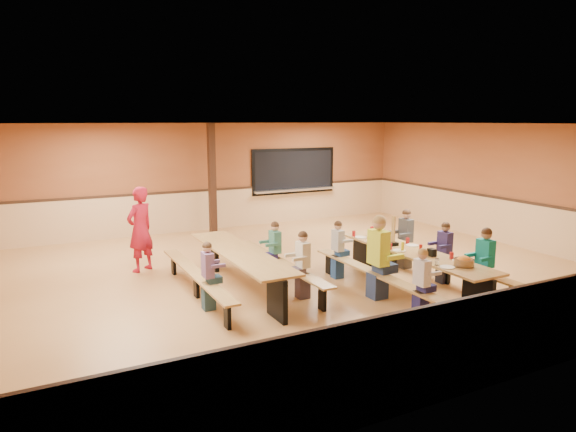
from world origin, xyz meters
name	(u,v)px	position (x,y,z in m)	size (l,w,h in m)	color
ground	(294,274)	(0.00, 0.00, 0.00)	(12.00, 12.00, 0.00)	#A3703E
room_envelope	(294,241)	(0.00, 0.00, 0.69)	(12.04, 10.04, 3.02)	brown
kitchen_pass_through	(294,173)	(2.60, 4.96, 1.49)	(2.78, 0.28, 1.38)	black
structural_post	(212,179)	(-0.20, 4.40, 1.50)	(0.18, 0.18, 3.00)	black
cafeteria_table_main	(412,262)	(1.47, -1.85, 0.53)	(1.91, 3.70, 0.74)	#AC8144
cafeteria_table_second	(240,262)	(-1.35, -0.44, 0.53)	(1.91, 3.70, 0.74)	#AC8144
seated_child_white_left	(421,285)	(0.65, -3.02, 0.56)	(0.33, 0.27, 1.12)	silver
seated_adult_yellow	(378,258)	(0.65, -1.91, 0.72)	(0.48, 0.40, 1.45)	#DDF22F
seated_child_grey_left	(338,250)	(0.65, -0.61, 0.57)	(0.33, 0.27, 1.13)	#B3B3B3
seated_child_teal_right	(484,264)	(2.30, -2.75, 0.62)	(0.38, 0.31, 1.24)	#118D89
seated_child_navy_right	(444,253)	(2.30, -1.79, 0.58)	(0.35, 0.29, 1.17)	navy
seated_child_char_right	(406,239)	(2.30, -0.66, 0.62)	(0.38, 0.31, 1.24)	#41454A
seated_child_purple_sec	(208,277)	(-2.17, -1.11, 0.56)	(0.33, 0.27, 1.13)	slate
seated_child_green_sec	(275,252)	(-0.52, -0.20, 0.57)	(0.34, 0.28, 1.15)	#387763
seated_child_tan_sec	(303,265)	(-0.52, -1.32, 0.59)	(0.35, 0.29, 1.18)	beige
standing_woman	(140,229)	(-2.69, 1.64, 0.88)	(0.64, 0.42, 1.76)	#AA1326
punch_pitcher	(374,232)	(1.47, -0.66, 0.85)	(0.16, 0.16, 0.22)	#AE1718
chip_bowl	(464,262)	(1.54, -3.00, 0.81)	(0.32, 0.32, 0.15)	orange
napkin_dispenser	(432,252)	(1.52, -2.28, 0.80)	(0.10, 0.14, 0.13)	black
condiment_mustard	(403,247)	(1.28, -1.78, 0.82)	(0.06, 0.06, 0.17)	yellow
condiment_ketchup	(421,249)	(1.45, -2.07, 0.82)	(0.06, 0.06, 0.17)	#B2140F
table_paddle	(393,238)	(1.40, -1.36, 0.88)	(0.16, 0.16, 0.56)	black
place_settings	(413,248)	(1.47, -1.85, 0.80)	(0.65, 3.30, 0.11)	beige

